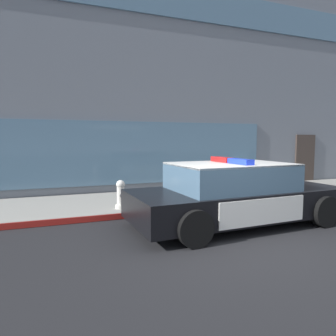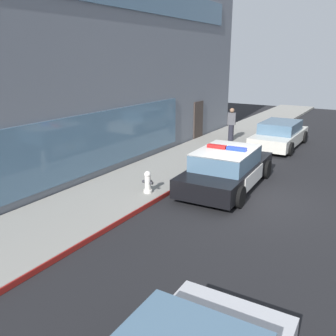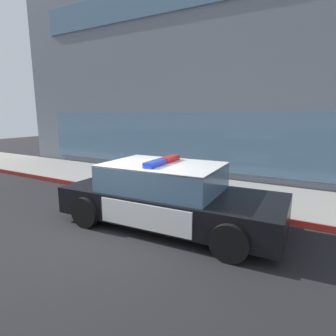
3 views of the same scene
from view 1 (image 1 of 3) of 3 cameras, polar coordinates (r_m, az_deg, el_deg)
ground at (r=5.80m, az=11.42°, el=-13.82°), size 48.00×48.00×0.00m
sidewalk at (r=9.19m, az=-1.58°, el=-6.06°), size 48.00×2.95×0.15m
curb_red_paint at (r=7.83m, az=2.01°, el=-8.09°), size 28.80×0.04×0.14m
storefront_building at (r=16.28m, az=-7.37°, el=14.78°), size 20.89×11.24×9.15m
police_cruiser at (r=6.96m, az=12.50°, el=-4.81°), size 4.91×2.33×1.49m
fire_hydrant at (r=7.82m, az=-8.84°, el=-4.97°), size 0.34×0.39×0.73m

